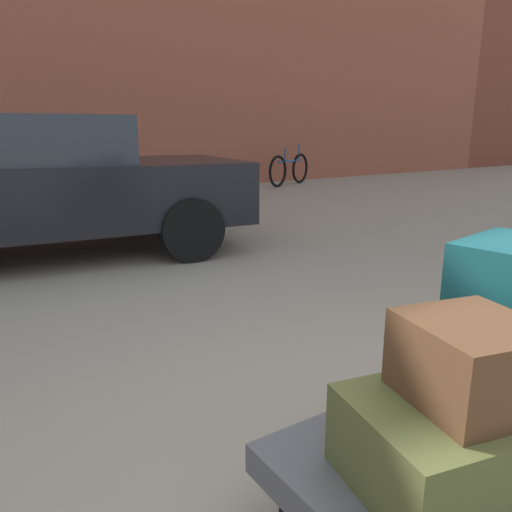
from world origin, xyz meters
The scene contains 9 objects.
building_facade_side centered at (14.00, 10.00, 4.28)m, with size 12.00×1.00×8.55m, color brown.
luggage_cart centered at (0.00, 0.00, 0.27)m, with size 1.14×0.78×0.34m.
suitcase_olive_rear_right centered at (-0.15, -0.07, 0.46)m, with size 0.62×0.42×0.24m, color #4C5128.
suitcase_teal_front_left centered at (0.30, 0.11, 0.64)m, with size 0.40×0.26×0.60m, color #144C51.
duffel_bag_brown_topmost_pile centered at (-0.15, -0.07, 0.70)m, with size 0.32×0.33×0.22m, color #51331E.
parked_car centered at (-0.53, 4.68, 0.76)m, with size 4.50×2.36×1.42m.
bicycle_leaning centered at (5.82, 8.66, 0.37)m, with size 1.64×0.74×0.96m.
bollard_kerb_near centered at (2.25, 7.43, 0.34)m, with size 0.22×0.22×0.68m, color #383838.
bollard_kerb_mid centered at (3.80, 7.43, 0.34)m, with size 0.22×0.22×0.68m, color #383838.
Camera 1 is at (-1.28, -0.76, 1.29)m, focal length 34.67 mm.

